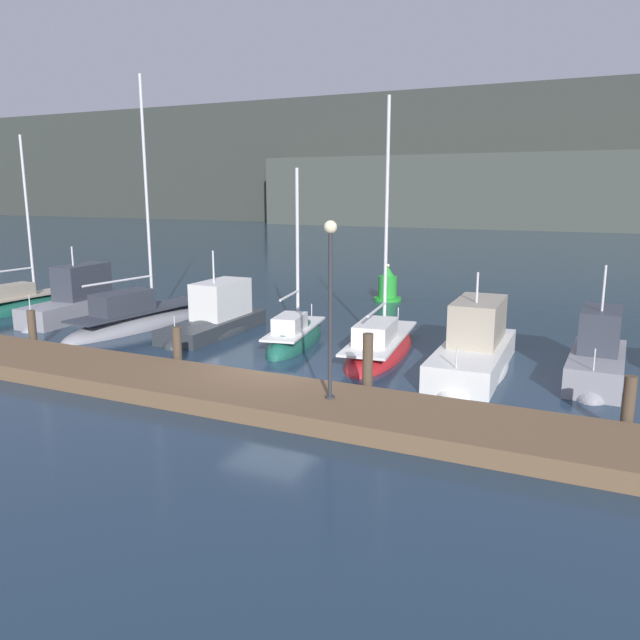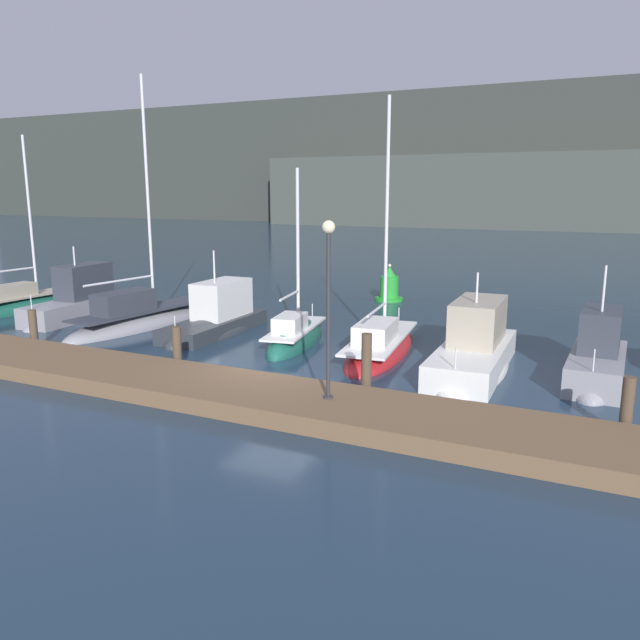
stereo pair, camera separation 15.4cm
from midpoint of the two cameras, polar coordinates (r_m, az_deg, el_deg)
ground_plane at (r=18.73m, az=-4.27°, el=-5.53°), size 400.00×400.00×0.00m
dock at (r=17.05m, az=-7.62°, el=-6.58°), size 40.47×2.80×0.45m
mooring_pile_1 at (r=24.36m, az=-24.56°, el=-0.79°), size 0.28×0.28×1.42m
mooring_pile_2 at (r=19.99m, az=-12.72°, el=-2.58°), size 0.28×0.28×1.40m
mooring_pile_3 at (r=16.87m, az=4.52°, el=-4.27°), size 0.28×0.28×1.82m
mooring_pile_4 at (r=15.92m, az=26.50°, el=-7.19°), size 0.28×0.28×1.46m
sailboat_berth_1 at (r=32.57m, az=-25.07°, el=1.06°), size 1.87×6.91×8.75m
motorboat_berth_2 at (r=29.47m, az=-21.09°, el=1.05°), size 2.15×5.96×3.69m
sailboat_berth_3 at (r=26.91m, az=-15.85°, el=-0.18°), size 2.66×7.99×10.68m
motorboat_berth_4 at (r=25.12m, az=-9.30°, el=-0.44°), size 2.07×5.99×3.94m
sailboat_berth_5 at (r=23.06m, az=-2.12°, el=-1.92°), size 2.41×5.35×7.11m
sailboat_berth_6 at (r=21.91m, az=5.72°, el=-2.59°), size 2.69×7.00×9.21m
motorboat_berth_7 at (r=20.29m, az=14.07°, el=-3.29°), size 2.25×6.55×3.61m
motorboat_berth_8 at (r=20.29m, az=24.15°, el=-4.13°), size 1.74×4.83×4.10m
channel_buoy at (r=32.12m, az=6.48°, el=3.00°), size 1.42×1.42×1.89m
dock_lamppost at (r=15.08m, az=1.07°, el=3.42°), size 0.32×0.32×4.42m
hillside_backdrop at (r=104.76m, az=23.72°, el=13.05°), size 240.00×23.00×20.84m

